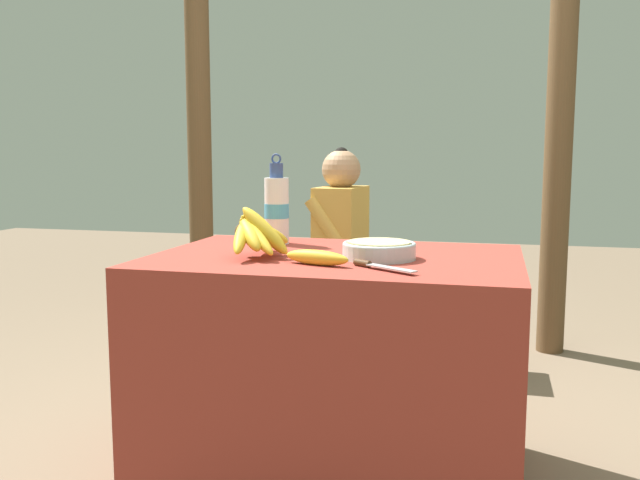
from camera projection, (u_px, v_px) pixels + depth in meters
name	position (u px, v px, depth m)	size (l,w,h in m)	color
ground_plane	(335.00, 476.00, 2.23)	(12.00, 12.00, 0.00)	#75604C
market_counter	(335.00, 368.00, 2.18)	(1.14, 0.79, 0.73)	maroon
banana_bunch_ripe	(257.00, 232.00, 2.10)	(0.20, 0.33, 0.17)	#4C381E
serving_bowl	(379.00, 249.00, 2.06)	(0.22, 0.22, 0.05)	silver
water_bottle	(277.00, 209.00, 2.39)	(0.09, 0.09, 0.32)	white
loose_banana_front	(317.00, 258.00, 1.94)	(0.21, 0.10, 0.04)	gold
knife	(375.00, 265.00, 1.88)	(0.20, 0.14, 0.02)	#BCBCC1
wooden_bench	(350.00, 295.00, 3.40)	(1.37, 0.32, 0.42)	#4C3823
seated_vendor	(332.00, 240.00, 3.36)	(0.42, 0.40, 1.08)	#564C60
banana_bunch_green	(433.00, 271.00, 3.29)	(0.18, 0.30, 0.14)	#4C381E
support_post_near	(199.00, 128.00, 3.97)	(0.14, 0.14, 2.39)	brown
support_post_far	(560.00, 125.00, 3.47)	(0.14, 0.14, 2.39)	brown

